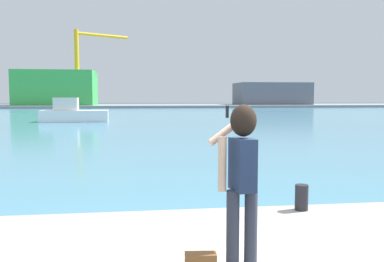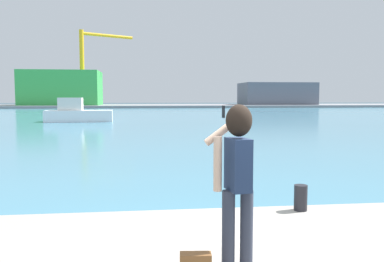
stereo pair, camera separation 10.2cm
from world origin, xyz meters
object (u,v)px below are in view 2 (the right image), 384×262
object	(u,v)px
boat_moored	(77,113)
person_photographer	(237,168)
harbor_bollard	(301,198)
port_crane	(89,59)
warehouse_left	(62,88)
warehouse_right	(276,94)

from	to	relation	value
boat_moored	person_photographer	bearing A→B (deg)	-81.12
harbor_bollard	port_crane	distance (m)	90.80
harbor_bollard	warehouse_left	xyz separation A→B (m)	(-21.07, 90.11, 3.61)
warehouse_right	port_crane	size ratio (longest dim) A/B	1.02
boat_moored	port_crane	distance (m)	56.09
warehouse_left	warehouse_right	bearing A→B (deg)	0.52
boat_moored	warehouse_left	xyz separation A→B (m)	(-12.20, 55.93, 3.58)
warehouse_left	port_crane	size ratio (longest dim) A/B	1.02
boat_moored	warehouse_left	distance (m)	57.36
warehouse_right	warehouse_left	bearing A→B (deg)	-179.48
person_photographer	warehouse_left	xyz separation A→B (m)	(-19.57, 92.05, 2.75)
harbor_bollard	warehouse_right	xyz separation A→B (m)	(30.00, 90.57, 2.36)
person_photographer	harbor_bollard	distance (m)	2.60
harbor_bollard	boat_moored	world-z (taller)	boat_moored
person_photographer	warehouse_right	xyz separation A→B (m)	(31.50, 92.51, 1.51)
boat_moored	warehouse_right	bearing A→B (deg)	52.77
person_photographer	boat_moored	size ratio (longest dim) A/B	0.27
boat_moored	warehouse_left	size ratio (longest dim) A/B	0.37
person_photographer	harbor_bollard	xyz separation A→B (m)	(1.50, 1.94, -0.86)
harbor_bollard	boat_moored	xyz separation A→B (m)	(-8.88, 34.17, 0.03)
person_photographer	warehouse_left	distance (m)	94.15
person_photographer	port_crane	xyz separation A→B (m)	(-13.19, 90.96, 9.35)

